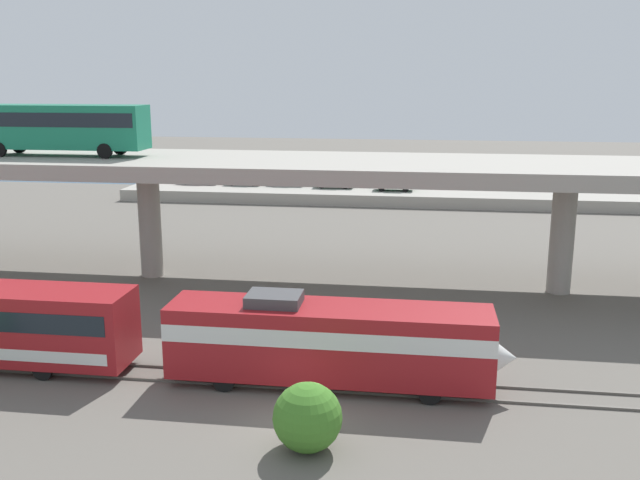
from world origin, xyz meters
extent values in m
plane|color=#605B54|center=(0.00, 0.00, 0.00)|extent=(260.00, 260.00, 0.00)
cube|color=#59544C|center=(0.00, 3.26, 0.06)|extent=(110.00, 0.12, 0.12)
cube|color=#59544C|center=(0.00, 4.74, 0.06)|extent=(110.00, 0.12, 0.12)
cube|color=maroon|center=(0.84, 4.00, 2.08)|extent=(14.30, 3.00, 3.20)
cube|color=silver|center=(0.84, 4.00, 2.66)|extent=(14.30, 3.04, 0.77)
cone|color=silver|center=(7.99, 4.00, 1.76)|extent=(1.95, 2.85, 2.85)
cube|color=black|center=(6.53, 4.00, 2.98)|extent=(1.95, 2.70, 1.02)
cube|color=#3F3F42|center=(-1.60, 4.00, 3.93)|extent=(2.40, 1.80, 0.50)
cylinder|color=black|center=(5.31, 5.35, 0.48)|extent=(0.96, 0.18, 0.96)
cylinder|color=black|center=(5.31, 2.65, 0.48)|extent=(0.96, 0.18, 0.96)
cylinder|color=black|center=(-3.63, 5.35, 0.48)|extent=(0.96, 0.18, 0.96)
cylinder|color=black|center=(-3.63, 2.65, 0.48)|extent=(0.96, 0.18, 0.96)
cylinder|color=black|center=(-12.14, 5.35, 0.46)|extent=(0.92, 0.18, 0.92)
cylinder|color=black|center=(-12.14, 2.65, 0.46)|extent=(0.92, 0.18, 0.92)
cube|color=#9E998E|center=(0.00, 20.00, 7.75)|extent=(96.00, 10.40, 0.99)
cylinder|color=#9E998E|center=(-13.60, 20.00, 3.62)|extent=(1.50, 1.50, 7.25)
cylinder|color=#9E998E|center=(13.60, 20.00, 3.62)|extent=(1.50, 1.50, 7.25)
cube|color=#197A56|center=(-19.56, 19.79, 10.19)|extent=(12.00, 2.55, 2.90)
cube|color=black|center=(-19.56, 19.79, 10.71)|extent=(11.52, 2.59, 0.93)
cube|color=black|center=(-13.61, 19.79, 10.54)|extent=(0.08, 2.30, 1.74)
cylinder|color=black|center=(-15.84, 21.01, 8.74)|extent=(1.00, 0.26, 1.00)
cylinder|color=black|center=(-15.84, 18.58, 8.74)|extent=(1.00, 0.26, 1.00)
cylinder|color=black|center=(-23.28, 21.01, 8.74)|extent=(1.00, 0.26, 1.00)
cube|color=#9E998E|center=(0.00, 55.00, 0.63)|extent=(56.38, 13.88, 1.25)
cube|color=#0C4C26|center=(-4.92, 53.00, 1.92)|extent=(4.35, 1.86, 0.70)
cube|color=#1E232B|center=(-5.14, 53.00, 2.51)|extent=(1.91, 1.64, 0.48)
cylinder|color=black|center=(-3.58, 53.88, 1.57)|extent=(0.64, 0.20, 0.64)
cylinder|color=black|center=(-3.58, 52.11, 1.57)|extent=(0.64, 0.20, 0.64)
cylinder|color=black|center=(-6.27, 53.88, 1.57)|extent=(0.64, 0.20, 0.64)
cylinder|color=black|center=(-6.27, 52.11, 1.57)|extent=(0.64, 0.20, 0.64)
cube|color=#0C4C26|center=(3.61, 57.62, 1.92)|extent=(4.63, 1.85, 0.70)
cube|color=#1E232B|center=(3.85, 57.62, 2.51)|extent=(2.04, 1.63, 0.48)
cylinder|color=black|center=(2.18, 56.75, 1.57)|extent=(0.64, 0.20, 0.64)
cylinder|color=black|center=(2.18, 58.50, 1.57)|extent=(0.64, 0.20, 0.64)
cylinder|color=black|center=(5.05, 56.75, 1.57)|extent=(0.64, 0.20, 0.64)
cylinder|color=black|center=(5.05, 58.50, 1.57)|extent=(0.64, 0.20, 0.64)
cube|color=#0C4C26|center=(-15.46, 53.65, 1.92)|extent=(4.06, 1.86, 0.70)
cube|color=#1E232B|center=(-15.26, 53.65, 2.51)|extent=(1.79, 1.64, 0.48)
cylinder|color=black|center=(-16.72, 52.76, 1.57)|extent=(0.64, 0.20, 0.64)
cylinder|color=black|center=(-16.72, 54.53, 1.57)|extent=(0.64, 0.20, 0.64)
cylinder|color=black|center=(-14.20, 52.76, 1.57)|extent=(0.64, 0.20, 0.64)
cylinder|color=black|center=(-14.20, 54.53, 1.57)|extent=(0.64, 0.20, 0.64)
cube|color=black|center=(-15.16, 57.04, 1.92)|extent=(4.08, 1.77, 0.70)
cube|color=#1E232B|center=(-15.36, 57.04, 2.51)|extent=(1.79, 1.56, 0.48)
cylinder|color=black|center=(-13.89, 57.88, 1.57)|extent=(0.64, 0.20, 0.64)
cylinder|color=black|center=(-13.89, 56.20, 1.57)|extent=(0.64, 0.20, 0.64)
cylinder|color=black|center=(-16.42, 57.88, 1.57)|extent=(0.64, 0.20, 0.64)
cylinder|color=black|center=(-16.42, 56.20, 1.57)|extent=(0.64, 0.20, 0.64)
cube|color=maroon|center=(-20.84, 53.76, 1.92)|extent=(4.68, 1.76, 0.70)
cube|color=#1E232B|center=(-21.08, 53.76, 2.51)|extent=(2.06, 1.55, 0.48)
cylinder|color=black|center=(-19.39, 54.59, 1.57)|extent=(0.64, 0.20, 0.64)
cylinder|color=black|center=(-19.39, 52.92, 1.57)|extent=(0.64, 0.20, 0.64)
cylinder|color=black|center=(-22.29, 54.59, 1.57)|extent=(0.64, 0.20, 0.64)
cylinder|color=black|center=(-22.29, 52.92, 1.57)|extent=(0.64, 0.20, 0.64)
cube|color=#0C4C26|center=(-10.47, 53.91, 1.92)|extent=(4.06, 1.88, 0.70)
cube|color=#1E232B|center=(-10.67, 53.91, 2.51)|extent=(1.79, 1.66, 0.48)
cylinder|color=black|center=(-9.21, 54.81, 1.57)|extent=(0.64, 0.20, 0.64)
cylinder|color=black|center=(-9.21, 53.02, 1.57)|extent=(0.64, 0.20, 0.64)
cylinder|color=black|center=(-11.73, 54.81, 1.57)|extent=(0.64, 0.20, 0.64)
cylinder|color=black|center=(-11.73, 53.02, 1.57)|extent=(0.64, 0.20, 0.64)
cube|color=#0C4C26|center=(1.77, 51.87, 1.92)|extent=(4.20, 1.88, 0.70)
cube|color=#1E232B|center=(1.98, 51.87, 2.51)|extent=(1.85, 1.65, 0.48)
cylinder|color=black|center=(0.47, 50.98, 1.57)|extent=(0.64, 0.20, 0.64)
cylinder|color=black|center=(0.47, 52.77, 1.57)|extent=(0.64, 0.20, 0.64)
cylinder|color=black|center=(3.07, 50.98, 1.57)|extent=(0.64, 0.20, 0.64)
cylinder|color=black|center=(3.07, 52.77, 1.57)|extent=(0.64, 0.20, 0.64)
cube|color=black|center=(16.26, 55.10, 1.92)|extent=(4.22, 1.86, 0.70)
cube|color=#1E232B|center=(16.47, 55.10, 2.51)|extent=(1.86, 1.64, 0.48)
cylinder|color=black|center=(14.95, 54.21, 1.57)|extent=(0.64, 0.20, 0.64)
cylinder|color=black|center=(14.95, 55.98, 1.57)|extent=(0.64, 0.20, 0.64)
cylinder|color=black|center=(17.57, 54.21, 1.57)|extent=(0.64, 0.20, 0.64)
cylinder|color=black|center=(17.57, 55.98, 1.57)|extent=(0.64, 0.20, 0.64)
cube|color=#2D5170|center=(0.00, 78.00, 0.00)|extent=(140.00, 36.00, 0.01)
sphere|color=#3F7926|center=(0.79, -1.70, 1.29)|extent=(2.59, 2.59, 2.59)
camera|label=1|loc=(4.62, -25.26, 13.55)|focal=39.78mm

